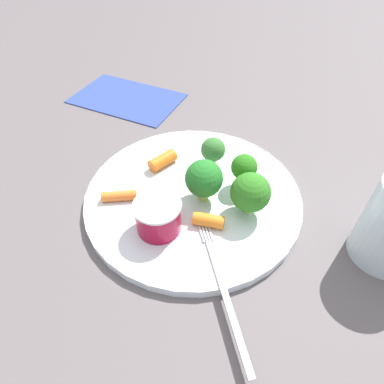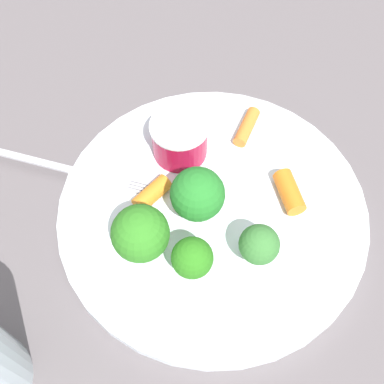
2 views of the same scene
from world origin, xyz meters
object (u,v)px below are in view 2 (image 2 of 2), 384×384
Objects in this scene: carrot_stick_1 at (289,192)px; carrot_stick_2 at (247,127)px; broccoli_floret_0 at (198,195)px; plate at (212,210)px; broccoli_floret_2 at (140,234)px; broccoli_floret_3 at (259,245)px; sauce_cup at (180,138)px; carrot_stick_0 at (152,193)px; fork at (75,171)px; broccoli_floret_1 at (192,258)px.

carrot_stick_1 is 0.92× the size of carrot_stick_2.
broccoli_floret_0 reaches higher than carrot_stick_1.
broccoli_floret_0 is 1.44× the size of carrot_stick_1.
broccoli_floret_2 reaches higher than plate.
broccoli_floret_3 is (0.05, -0.08, -0.01)m from broccoli_floret_2.
carrot_stick_2 is (0.09, 0.02, 0.01)m from plate.
sauce_cup is at bearing 62.88° from plate.
sauce_cup is at bearing 147.81° from carrot_stick_2.
carrot_stick_0 is (-0.06, -0.01, -0.01)m from sauce_cup.
sauce_cup is 0.10m from fork.
plate is 0.04m from broccoli_floret_0.
broccoli_floret_2 is at bearing 100.62° from broccoli_floret_1.
broccoli_floret_2 is at bearing 165.02° from broccoli_floret_0.
broccoli_floret_3 reaches higher than plate.
broccoli_floret_1 is at bearing -162.71° from carrot_stick_2.
broccoli_floret_0 is at bearing -129.99° from sauce_cup.
broccoli_floret_2 is 0.06m from carrot_stick_0.
plate is 5.72× the size of broccoli_floret_1.
sauce_cup is 1.37× the size of carrot_stick_1.
broccoli_floret_2 reaches higher than sauce_cup.
carrot_stick_2 is (0.04, 0.07, -0.00)m from carrot_stick_1.
carrot_stick_0 is at bearing -167.94° from sauce_cup.
fork is at bearing 98.62° from broccoli_floret_3.
carrot_stick_1 is 0.24× the size of fork.
broccoli_floret_2 is (-0.06, 0.01, -0.00)m from broccoli_floret_0.
broccoli_floret_1 is at bearing 167.25° from carrot_stick_1.
carrot_stick_1 is at bearing -52.61° from carrot_stick_0.
sauce_cup is 0.12m from broccoli_floret_1.
plate is 1.69× the size of fork.
sauce_cup is at bearing 21.22° from broccoli_floret_2.
fork is at bearing 110.60° from plate.
broccoli_floret_2 reaches higher than broccoli_floret_1.
broccoli_floret_1 is at bearing -159.29° from plate.
carrot_stick_0 is 0.08m from fork.
broccoli_floret_1 is 1.12× the size of carrot_stick_2.
fork is (0.02, 0.10, -0.03)m from broccoli_floret_2.
broccoli_floret_3 is (-0.01, -0.06, -0.01)m from broccoli_floret_0.
broccoli_floret_3 reaches higher than sauce_cup.
broccoli_floret_2 reaches higher than carrot_stick_0.
carrot_stick_2 is at bearing -36.43° from fork.
broccoli_floret_0 is 0.06m from broccoli_floret_3.
sauce_cup reaches higher than fork.
broccoli_floret_3 is at bearing -94.52° from broccoli_floret_0.
carrot_stick_2 is (0.11, -0.02, -0.00)m from carrot_stick_0.
plate is 0.09m from carrot_stick_2.
carrot_stick_1 reaches higher than carrot_stick_2.
plate is 6.19× the size of broccoli_floret_3.
carrot_stick_2 is (0.10, 0.02, -0.03)m from broccoli_floret_0.
broccoli_floret_3 is 0.14m from carrot_stick_2.
carrot_stick_0 is at bearing 104.45° from broccoli_floret_0.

